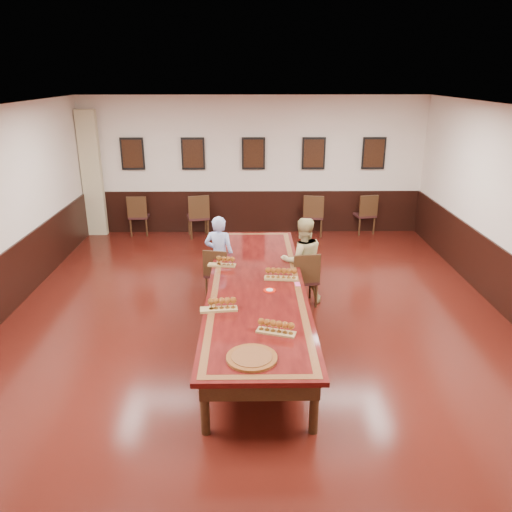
{
  "coord_description": "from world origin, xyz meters",
  "views": [
    {
      "loc": [
        -0.1,
        -6.72,
        3.66
      ],
      "look_at": [
        0.0,
        0.5,
        1.0
      ],
      "focal_mm": 35.0,
      "sensor_mm": 36.0,
      "label": 1
    }
  ],
  "objects_px": {
    "conference_table": "(256,292)",
    "person_man": "(219,255)",
    "person_woman": "(302,261)",
    "chair_man": "(218,271)",
    "spare_chair_a": "(139,215)",
    "chair_woman": "(303,278)",
    "spare_chair_b": "(198,215)",
    "spare_chair_c": "(314,215)",
    "spare_chair_d": "(364,213)",
    "carved_platter": "(252,358)"
  },
  "relations": [
    {
      "from": "conference_table",
      "to": "carved_platter",
      "type": "distance_m",
      "value": 2.07
    },
    {
      "from": "spare_chair_c",
      "to": "spare_chair_b",
      "type": "bearing_deg",
      "value": 10.98
    },
    {
      "from": "chair_man",
      "to": "spare_chair_c",
      "type": "bearing_deg",
      "value": -109.11
    },
    {
      "from": "person_man",
      "to": "person_woman",
      "type": "bearing_deg",
      "value": 177.69
    },
    {
      "from": "person_woman",
      "to": "chair_man",
      "type": "bearing_deg",
      "value": -19.97
    },
    {
      "from": "chair_man",
      "to": "person_man",
      "type": "xyz_separation_m",
      "value": [
        0.02,
        0.09,
        0.26
      ]
    },
    {
      "from": "chair_woman",
      "to": "person_woman",
      "type": "distance_m",
      "value": 0.28
    },
    {
      "from": "spare_chair_a",
      "to": "person_man",
      "type": "relative_size",
      "value": 0.69
    },
    {
      "from": "spare_chair_c",
      "to": "person_woman",
      "type": "distance_m",
      "value": 3.76
    },
    {
      "from": "chair_woman",
      "to": "conference_table",
      "type": "bearing_deg",
      "value": 39.05
    },
    {
      "from": "chair_man",
      "to": "person_woman",
      "type": "xyz_separation_m",
      "value": [
        1.41,
        -0.26,
        0.29
      ]
    },
    {
      "from": "spare_chair_b",
      "to": "person_man",
      "type": "xyz_separation_m",
      "value": [
        0.69,
        -3.26,
        0.19
      ]
    },
    {
      "from": "spare_chair_d",
      "to": "chair_woman",
      "type": "bearing_deg",
      "value": 53.03
    },
    {
      "from": "spare_chair_b",
      "to": "person_man",
      "type": "relative_size",
      "value": 0.73
    },
    {
      "from": "spare_chair_b",
      "to": "spare_chair_c",
      "type": "bearing_deg",
      "value": 168.54
    },
    {
      "from": "chair_man",
      "to": "spare_chair_b",
      "type": "bearing_deg",
      "value": -66.85
    },
    {
      "from": "spare_chair_b",
      "to": "spare_chair_d",
      "type": "bearing_deg",
      "value": 170.12
    },
    {
      "from": "person_man",
      "to": "carved_platter",
      "type": "bearing_deg",
      "value": 110.91
    },
    {
      "from": "spare_chair_c",
      "to": "person_man",
      "type": "relative_size",
      "value": 0.71
    },
    {
      "from": "person_man",
      "to": "person_woman",
      "type": "distance_m",
      "value": 1.44
    },
    {
      "from": "chair_woman",
      "to": "spare_chair_d",
      "type": "bearing_deg",
      "value": -124.95
    },
    {
      "from": "person_woman",
      "to": "carved_platter",
      "type": "height_order",
      "value": "person_woman"
    },
    {
      "from": "chair_woman",
      "to": "carved_platter",
      "type": "bearing_deg",
      "value": 64.08
    },
    {
      "from": "chair_woman",
      "to": "spare_chair_c",
      "type": "height_order",
      "value": "spare_chair_c"
    },
    {
      "from": "conference_table",
      "to": "person_woman",
      "type": "bearing_deg",
      "value": 52.1
    },
    {
      "from": "spare_chair_b",
      "to": "chair_woman",
      "type": "bearing_deg",
      "value": 106.23
    },
    {
      "from": "spare_chair_c",
      "to": "person_woman",
      "type": "height_order",
      "value": "person_woman"
    },
    {
      "from": "spare_chair_b",
      "to": "person_woman",
      "type": "xyz_separation_m",
      "value": [
        2.08,
        -3.61,
        0.22
      ]
    },
    {
      "from": "spare_chair_d",
      "to": "person_man",
      "type": "bearing_deg",
      "value": 35.21
    },
    {
      "from": "chair_woman",
      "to": "spare_chair_b",
      "type": "relative_size",
      "value": 0.91
    },
    {
      "from": "person_woman",
      "to": "carved_platter",
      "type": "relative_size",
      "value": 2.12
    },
    {
      "from": "spare_chair_b",
      "to": "spare_chair_c",
      "type": "distance_m",
      "value": 2.73
    },
    {
      "from": "chair_woman",
      "to": "spare_chair_a",
      "type": "distance_m",
      "value": 5.26
    },
    {
      "from": "chair_man",
      "to": "spare_chair_b",
      "type": "height_order",
      "value": "spare_chair_b"
    },
    {
      "from": "chair_woman",
      "to": "carved_platter",
      "type": "relative_size",
      "value": 1.36
    },
    {
      "from": "chair_man",
      "to": "person_woman",
      "type": "height_order",
      "value": "person_woman"
    },
    {
      "from": "spare_chair_a",
      "to": "person_man",
      "type": "distance_m",
      "value": 4.05
    },
    {
      "from": "chair_woman",
      "to": "person_woman",
      "type": "bearing_deg",
      "value": -90.0
    },
    {
      "from": "chair_man",
      "to": "spare_chair_c",
      "type": "height_order",
      "value": "spare_chair_c"
    },
    {
      "from": "conference_table",
      "to": "person_man",
      "type": "bearing_deg",
      "value": 114.77
    },
    {
      "from": "carved_platter",
      "to": "chair_woman",
      "type": "bearing_deg",
      "value": 73.59
    },
    {
      "from": "spare_chair_c",
      "to": "person_man",
      "type": "xyz_separation_m",
      "value": [
        -2.05,
        -3.34,
        0.2
      ]
    },
    {
      "from": "chair_woman",
      "to": "conference_table",
      "type": "relative_size",
      "value": 0.19
    },
    {
      "from": "spare_chair_b",
      "to": "conference_table",
      "type": "xyz_separation_m",
      "value": [
        1.31,
        -4.6,
        0.1
      ]
    },
    {
      "from": "person_man",
      "to": "spare_chair_a",
      "type": "bearing_deg",
      "value": -46.73
    },
    {
      "from": "spare_chair_b",
      "to": "person_man",
      "type": "distance_m",
      "value": 3.34
    },
    {
      "from": "person_man",
      "to": "conference_table",
      "type": "bearing_deg",
      "value": 126.66
    },
    {
      "from": "spare_chair_a",
      "to": "spare_chair_c",
      "type": "distance_m",
      "value": 4.15
    },
    {
      "from": "chair_man",
      "to": "spare_chair_a",
      "type": "height_order",
      "value": "spare_chair_a"
    },
    {
      "from": "spare_chair_c",
      "to": "conference_table",
      "type": "height_order",
      "value": "spare_chair_c"
    }
  ]
}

